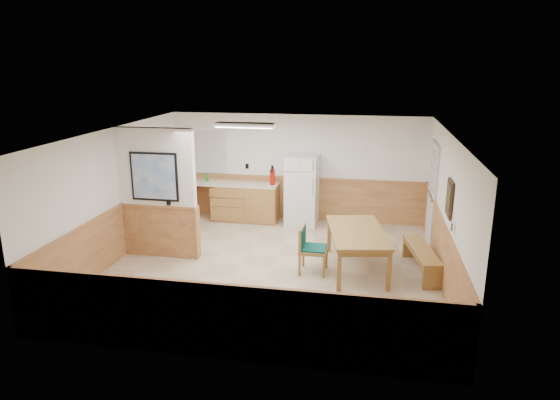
% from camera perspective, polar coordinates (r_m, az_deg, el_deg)
% --- Properties ---
extents(ground, '(6.00, 6.00, 0.00)m').
position_cam_1_polar(ground, '(9.29, -0.92, -7.70)').
color(ground, '#C5AD8D').
rests_on(ground, ground).
extents(ceiling, '(6.00, 6.00, 0.02)m').
position_cam_1_polar(ceiling, '(8.61, -0.99, 7.76)').
color(ceiling, white).
rests_on(ceiling, back_wall).
extents(back_wall, '(6.00, 0.02, 2.50)m').
position_cam_1_polar(back_wall, '(11.74, 1.93, 3.68)').
color(back_wall, white).
rests_on(back_wall, ground).
extents(right_wall, '(0.02, 6.00, 2.50)m').
position_cam_1_polar(right_wall, '(8.81, 18.57, -1.22)').
color(right_wall, white).
rests_on(right_wall, ground).
extents(left_wall, '(0.02, 6.00, 2.50)m').
position_cam_1_polar(left_wall, '(9.89, -18.26, 0.61)').
color(left_wall, white).
rests_on(left_wall, ground).
extents(wainscot_back, '(6.00, 0.04, 1.00)m').
position_cam_1_polar(wainscot_back, '(11.90, 1.89, 0.13)').
color(wainscot_back, tan).
rests_on(wainscot_back, ground).
extents(wainscot_right, '(0.04, 6.00, 1.00)m').
position_cam_1_polar(wainscot_right, '(9.04, 18.03, -5.77)').
color(wainscot_right, tan).
rests_on(wainscot_right, ground).
extents(wainscot_left, '(0.04, 6.00, 1.00)m').
position_cam_1_polar(wainscot_left, '(10.09, -17.80, -3.51)').
color(wainscot_left, tan).
rests_on(wainscot_left, ground).
extents(partition_wall, '(1.50, 0.20, 2.50)m').
position_cam_1_polar(partition_wall, '(9.73, -13.82, 0.61)').
color(partition_wall, white).
rests_on(partition_wall, ground).
extents(kitchen_counter, '(2.20, 0.61, 1.00)m').
position_cam_1_polar(kitchen_counter, '(11.86, -4.11, -0.15)').
color(kitchen_counter, '#AA7E3C').
rests_on(kitchen_counter, ground).
extents(exterior_door, '(0.07, 1.02, 2.15)m').
position_cam_1_polar(exterior_door, '(10.67, 16.96, 0.68)').
color(exterior_door, silver).
rests_on(exterior_door, ground).
extents(kitchen_window, '(0.80, 0.04, 1.00)m').
position_cam_1_polar(kitchen_window, '(12.14, -7.96, 5.38)').
color(kitchen_window, silver).
rests_on(kitchen_window, back_wall).
extents(wall_painting, '(0.04, 0.50, 0.60)m').
position_cam_1_polar(wall_painting, '(8.44, 18.78, 0.16)').
color(wall_painting, '#342015').
rests_on(wall_painting, right_wall).
extents(fluorescent_fixture, '(1.20, 0.30, 0.09)m').
position_cam_1_polar(fluorescent_fixture, '(10.05, -4.03, 8.55)').
color(fluorescent_fixture, silver).
rests_on(fluorescent_fixture, ceiling).
extents(refrigerator, '(0.74, 0.73, 1.62)m').
position_cam_1_polar(refrigerator, '(11.46, 2.55, 1.12)').
color(refrigerator, white).
rests_on(refrigerator, ground).
extents(dining_table, '(1.26, 2.01, 0.75)m').
position_cam_1_polar(dining_table, '(9.07, 8.79, -4.01)').
color(dining_table, olive).
rests_on(dining_table, ground).
extents(dining_bench, '(0.60, 1.58, 0.45)m').
position_cam_1_polar(dining_bench, '(9.32, 15.87, -5.99)').
color(dining_bench, olive).
rests_on(dining_bench, ground).
extents(dining_chair, '(0.69, 0.50, 0.85)m').
position_cam_1_polar(dining_chair, '(8.95, 3.27, -5.24)').
color(dining_chair, olive).
rests_on(dining_chair, ground).
extents(fire_extinguisher, '(0.14, 0.14, 0.45)m').
position_cam_1_polar(fire_extinguisher, '(11.54, -0.88, 2.71)').
color(fire_extinguisher, '#B11109').
rests_on(fire_extinguisher, kitchen_counter).
extents(soap_bottle, '(0.08, 0.08, 0.21)m').
position_cam_1_polar(soap_bottle, '(12.02, -8.33, 2.60)').
color(soap_bottle, '#198E2F').
rests_on(soap_bottle, kitchen_counter).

